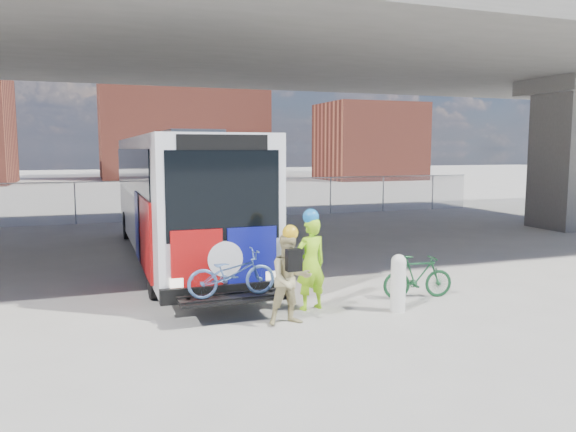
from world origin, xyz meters
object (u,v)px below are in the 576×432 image
cyclist_tan (290,278)px  bike_parked (418,277)px  bollard (398,281)px  bus (177,187)px  cyclist_hivis (311,261)px

cyclist_tan → bike_parked: 3.35m
bollard → bus: bearing=114.9°
bollard → bike_parked: size_ratio=0.74×
cyclist_hivis → bike_parked: cyclist_hivis is taller
cyclist_tan → bus: bearing=96.5°
bike_parked → cyclist_tan: bearing=112.7°
bus → bike_parked: 7.77m
bike_parked → bus: bearing=42.7°
bollard → cyclist_hivis: bearing=155.2°
cyclist_tan → bike_parked: cyclist_tan is taller
bus → bollard: 7.93m
bus → bollard: size_ratio=11.13×
cyclist_tan → bike_parked: (3.23, 0.78, -0.41)m
bollard → cyclist_hivis: size_ratio=0.57×
bus → cyclist_hivis: size_ratio=6.29×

